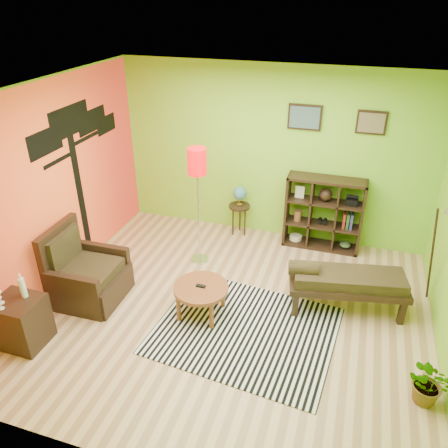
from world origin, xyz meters
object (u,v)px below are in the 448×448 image
(globe_table, at_px, (240,199))
(bench, at_px, (345,281))
(potted_plant, at_px, (429,387))
(floor_lamp, at_px, (197,172))
(armchair, at_px, (86,277))
(cube_shelf, at_px, (324,214))
(coffee_table, at_px, (201,290))
(side_cabinet, at_px, (22,321))

(globe_table, xyz_separation_m, bench, (1.84, -1.51, -0.22))
(potted_plant, bearing_deg, floor_lamp, 150.76)
(floor_lamp, distance_m, potted_plant, 3.80)
(armchair, height_order, bench, armchair)
(bench, bearing_deg, cube_shelf, 106.47)
(coffee_table, height_order, floor_lamp, floor_lamp)
(armchair, xyz_separation_m, globe_table, (1.50, 2.29, 0.35))
(floor_lamp, relative_size, bench, 1.16)
(bench, distance_m, potted_plant, 1.57)
(globe_table, height_order, potted_plant, globe_table)
(globe_table, relative_size, bench, 0.56)
(side_cabinet, height_order, bench, side_cabinet)
(floor_lamp, xyz_separation_m, potted_plant, (3.13, -1.75, -1.28))
(side_cabinet, height_order, floor_lamp, floor_lamp)
(coffee_table, distance_m, cube_shelf, 2.53)
(side_cabinet, distance_m, floor_lamp, 2.91)
(armchair, xyz_separation_m, potted_plant, (4.28, -0.45, -0.12))
(armchair, xyz_separation_m, bench, (3.34, 0.78, 0.13))
(globe_table, distance_m, cube_shelf, 1.39)
(globe_table, bearing_deg, side_cabinet, -117.65)
(coffee_table, height_order, globe_table, globe_table)
(coffee_table, bearing_deg, globe_table, 92.84)
(armchair, bearing_deg, side_cabinet, -102.39)
(potted_plant, bearing_deg, armchair, 173.96)
(globe_table, bearing_deg, floor_lamp, -109.30)
(globe_table, xyz_separation_m, cube_shelf, (1.39, -0.00, -0.06))
(coffee_table, distance_m, side_cabinet, 2.15)
(floor_lamp, xyz_separation_m, cube_shelf, (1.74, 0.99, -0.87))
(globe_table, distance_m, potted_plant, 3.93)
(coffee_table, xyz_separation_m, bench, (1.73, 0.66, 0.07))
(cube_shelf, relative_size, potted_plant, 2.40)
(armchair, distance_m, globe_table, 2.76)
(coffee_table, xyz_separation_m, globe_table, (-0.11, 2.17, 0.29))
(globe_table, height_order, bench, globe_table)
(bench, height_order, potted_plant, bench)
(floor_lamp, relative_size, potted_plant, 3.65)
(potted_plant, bearing_deg, cube_shelf, 116.81)
(cube_shelf, bearing_deg, bench, -73.53)
(globe_table, bearing_deg, bench, -39.40)
(side_cabinet, xyz_separation_m, globe_table, (1.72, 3.29, 0.35))
(armchair, bearing_deg, cube_shelf, 38.33)
(coffee_table, distance_m, globe_table, 2.19)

